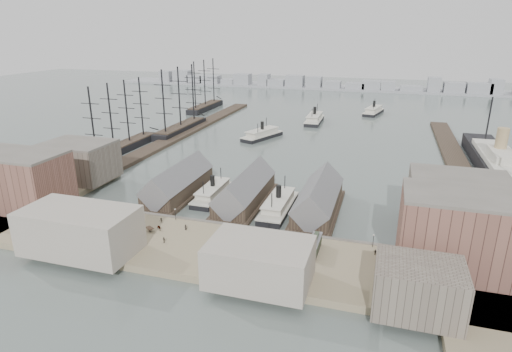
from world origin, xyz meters
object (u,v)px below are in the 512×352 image
(ocean_steamer, at_px, (497,165))
(horse_cart_right, at_px, (281,252))
(ferry_docked_west, at_px, (213,192))
(tram, at_px, (315,245))
(horse_cart_left, at_px, (108,222))
(horse_cart_center, at_px, (156,228))

(ocean_steamer, height_order, horse_cart_right, ocean_steamer)
(ferry_docked_west, xyz_separation_m, horse_cart_right, (34.79, -37.03, 0.72))
(ferry_docked_west, relative_size, ocean_steamer, 0.25)
(ferry_docked_west, height_order, horse_cart_right, ferry_docked_west)
(ocean_steamer, bearing_deg, tram, -123.73)
(ferry_docked_west, distance_m, tram, 54.06)
(ocean_steamer, bearing_deg, horse_cart_left, -142.86)
(ferry_docked_west, height_order, horse_cart_left, ferry_docked_west)
(ferry_docked_west, xyz_separation_m, tram, (43.09, -32.60, 1.71))
(ferry_docked_west, xyz_separation_m, ocean_steamer, (105.00, 60.12, 2.20))
(tram, height_order, horse_cart_left, tram)
(tram, bearing_deg, ferry_docked_west, 142.90)
(ferry_docked_west, relative_size, horse_cart_left, 5.60)
(ferry_docked_west, xyz_separation_m, horse_cart_center, (-4.11, -33.80, 0.71))
(ferry_docked_west, distance_m, horse_cart_right, 50.81)
(horse_cart_center, bearing_deg, horse_cart_right, -63.98)
(horse_cart_right, bearing_deg, horse_cart_center, 61.62)
(tram, bearing_deg, horse_cart_center, -178.53)
(ocean_steamer, distance_m, tram, 111.49)
(tram, relative_size, horse_cart_center, 2.11)
(horse_cart_right, bearing_deg, ocean_steamer, -59.50)
(tram, relative_size, horse_cart_right, 2.08)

